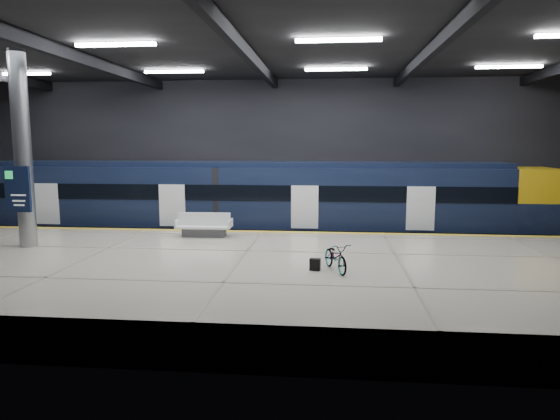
# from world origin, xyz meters

# --- Properties ---
(ground) EXTENTS (30.00, 30.00, 0.00)m
(ground) POSITION_xyz_m (0.00, 0.00, 0.00)
(ground) COLOR black
(ground) RESTS_ON ground
(room_shell) EXTENTS (30.10, 16.10, 8.05)m
(room_shell) POSITION_xyz_m (-0.00, 0.00, 5.72)
(room_shell) COLOR black
(room_shell) RESTS_ON ground
(platform) EXTENTS (30.00, 11.00, 1.10)m
(platform) POSITION_xyz_m (0.00, -2.50, 0.55)
(platform) COLOR #B5A999
(platform) RESTS_ON ground
(safety_strip) EXTENTS (30.00, 0.40, 0.01)m
(safety_strip) POSITION_xyz_m (0.00, 2.75, 1.11)
(safety_strip) COLOR gold
(safety_strip) RESTS_ON platform
(rails) EXTENTS (30.00, 1.52, 0.16)m
(rails) POSITION_xyz_m (0.00, 5.50, 0.08)
(rails) COLOR gray
(rails) RESTS_ON ground
(train) EXTENTS (29.40, 2.84, 3.79)m
(train) POSITION_xyz_m (0.51, 5.50, 2.06)
(train) COLOR black
(train) RESTS_ON ground
(bench) EXTENTS (2.20, 0.95, 0.96)m
(bench) POSITION_xyz_m (-2.15, 1.47, 1.44)
(bench) COLOR #595B60
(bench) RESTS_ON platform
(bicycle) EXTENTS (1.10, 1.70, 0.85)m
(bicycle) POSITION_xyz_m (3.00, -3.47, 1.52)
(bicycle) COLOR #99999E
(bicycle) RESTS_ON platform
(pannier_bag) EXTENTS (0.33, 0.24, 0.35)m
(pannier_bag) POSITION_xyz_m (2.40, -3.47, 1.28)
(pannier_bag) COLOR black
(pannier_bag) RESTS_ON platform
(info_column) EXTENTS (0.90, 0.78, 6.90)m
(info_column) POSITION_xyz_m (-8.00, -1.03, 4.46)
(info_column) COLOR #9EA0A5
(info_column) RESTS_ON platform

